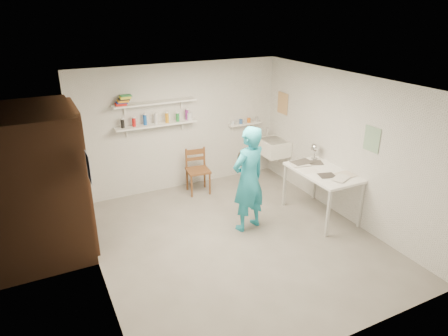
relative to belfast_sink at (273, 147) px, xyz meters
name	(u,v)px	position (x,y,z in m)	size (l,w,h in m)	color
floor	(236,240)	(-1.75, -1.70, -0.71)	(4.00, 4.50, 0.02)	slate
ceiling	(238,83)	(-1.75, -1.70, 1.71)	(4.00, 4.50, 0.02)	silver
wall_back	(180,127)	(-1.75, 0.56, 0.50)	(4.00, 0.02, 2.40)	silver
wall_front	(348,248)	(-1.75, -3.96, 0.50)	(4.00, 0.02, 2.40)	silver
wall_left	(91,196)	(-3.76, -1.70, 0.50)	(0.02, 4.50, 2.40)	silver
wall_right	(345,147)	(0.26, -1.70, 0.50)	(0.02, 4.50, 2.40)	silver
doorway_recess	(82,179)	(-3.74, -0.65, 0.30)	(0.02, 0.90, 2.00)	black
corridor_box	(28,185)	(-4.45, -0.65, 0.35)	(1.40, 1.50, 2.10)	brown
door_lintel	(73,108)	(-3.72, -0.65, 1.35)	(0.06, 1.05, 0.10)	brown
door_jamb_near	(89,192)	(-3.72, -1.15, 0.30)	(0.06, 0.10, 2.00)	brown
door_jamb_far	(79,167)	(-3.72, -0.15, 0.30)	(0.06, 0.10, 2.00)	brown
shelf_lower	(157,125)	(-2.25, 0.43, 0.65)	(1.50, 0.22, 0.03)	white
shelf_upper	(155,103)	(-2.25, 0.43, 1.05)	(1.50, 0.22, 0.03)	white
ledge_shelf	(245,124)	(-0.40, 0.47, 0.42)	(0.70, 0.14, 0.03)	white
poster_left	(88,167)	(-3.74, -1.65, 0.85)	(0.01, 0.28, 0.36)	#334C7F
poster_right_a	(283,103)	(0.24, 0.10, 0.85)	(0.01, 0.34, 0.42)	#995933
poster_right_b	(372,139)	(0.24, -2.25, 0.80)	(0.01, 0.30, 0.38)	#3F724C
belfast_sink	(273,147)	(0.00, 0.00, 0.00)	(0.48, 0.60, 0.30)	white
man	(249,179)	(-1.40, -1.45, 0.15)	(0.62, 0.41, 1.70)	teal
wall_clock	(245,157)	(-1.35, -1.24, 0.44)	(0.31, 0.31, 0.04)	#CCC28B
wooden_chair	(198,171)	(-1.60, 0.12, -0.25)	(0.42, 0.40, 0.89)	brown
work_table	(321,194)	(-0.11, -1.66, -0.29)	(0.75, 1.24, 0.83)	white
desk_lamp	(315,147)	(0.10, -1.16, 0.35)	(0.16, 0.16, 0.16)	silver
spray_cans	(156,119)	(-2.25, 0.43, 0.75)	(1.26, 0.06, 0.17)	black
book_stack	(123,100)	(-2.80, 0.43, 1.15)	(0.28, 0.14, 0.17)	red
ledge_pots	(245,121)	(-0.40, 0.47, 0.48)	(0.48, 0.07, 0.09)	silver
papers	(323,170)	(-0.11, -1.66, 0.14)	(0.30, 0.22, 0.03)	silver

